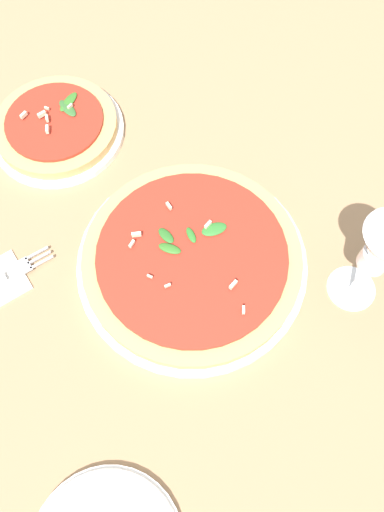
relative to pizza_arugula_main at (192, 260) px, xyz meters
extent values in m
plane|color=#9E7A56|center=(0.04, 0.03, -0.02)|extent=(6.00, 6.00, 0.00)
cylinder|color=white|center=(0.00, 0.00, -0.01)|extent=(0.35, 0.35, 0.01)
cylinder|color=tan|center=(0.00, 0.00, 0.00)|extent=(0.33, 0.33, 0.02)
cylinder|color=#A82D1E|center=(0.00, 0.00, 0.02)|extent=(0.29, 0.29, 0.01)
ellipsoid|color=#2E732D|center=(0.05, 0.00, 0.02)|extent=(0.04, 0.04, 0.01)
ellipsoid|color=#326D25|center=(-0.01, 0.03, 0.02)|extent=(0.03, 0.04, 0.01)
ellipsoid|color=#2D7328|center=(0.02, 0.02, 0.02)|extent=(0.02, 0.03, 0.01)
ellipsoid|color=#2B6725|center=(0.00, 0.05, 0.02)|extent=(0.02, 0.03, 0.01)
cube|color=beige|center=(0.04, 0.08, 0.03)|extent=(0.01, 0.01, 0.01)
cube|color=beige|center=(0.05, 0.01, 0.03)|extent=(0.01, 0.00, 0.01)
cube|color=beige|center=(-0.07, 0.02, 0.03)|extent=(0.00, 0.01, 0.00)
cube|color=beige|center=(-0.06, -0.01, 0.03)|extent=(0.01, 0.01, 0.01)
cube|color=beige|center=(-0.02, -0.11, 0.03)|extent=(0.01, 0.01, 0.01)
cube|color=beige|center=(0.00, -0.08, 0.03)|extent=(0.01, 0.01, 0.01)
cube|color=beige|center=(-0.05, 0.08, 0.03)|extent=(0.01, 0.01, 0.01)
cube|color=beige|center=(-0.03, 0.08, 0.03)|extent=(0.01, 0.01, 0.01)
cylinder|color=white|center=(0.05, 0.34, -0.01)|extent=(0.23, 0.23, 0.01)
cylinder|color=tan|center=(0.05, 0.34, 0.00)|extent=(0.21, 0.21, 0.02)
cylinder|color=#A82D1E|center=(0.05, 0.34, 0.02)|extent=(0.17, 0.17, 0.01)
ellipsoid|color=#357226|center=(0.09, 0.35, 0.02)|extent=(0.05, 0.03, 0.01)
ellipsoid|color=#32632D|center=(0.08, 0.34, 0.02)|extent=(0.03, 0.05, 0.01)
cube|color=beige|center=(0.05, 0.36, 0.03)|extent=(0.00, 0.01, 0.00)
cube|color=beige|center=(0.08, 0.33, 0.03)|extent=(0.01, 0.00, 0.01)
cube|color=beige|center=(0.02, 0.33, 0.03)|extent=(0.01, 0.01, 0.01)
cube|color=beige|center=(0.03, 0.34, 0.03)|extent=(0.01, 0.01, 0.01)
cube|color=beige|center=(0.04, 0.36, 0.03)|extent=(0.01, 0.01, 0.01)
cube|color=beige|center=(0.02, 0.38, 0.03)|extent=(0.01, 0.01, 0.01)
cylinder|color=white|center=(0.12, -0.21, -0.01)|extent=(0.07, 0.07, 0.00)
cylinder|color=white|center=(0.12, -0.21, 0.03)|extent=(0.01, 0.01, 0.09)
cone|color=white|center=(0.12, -0.21, 0.12)|extent=(0.08, 0.08, 0.09)
cylinder|color=white|center=(0.12, -0.21, 0.09)|extent=(0.04, 0.04, 0.03)
cube|color=silver|center=(-0.17, 0.19, -0.01)|extent=(0.03, 0.03, 0.00)
cube|color=silver|center=(-0.15, 0.18, -0.01)|extent=(0.04, 0.01, 0.00)
cube|color=silver|center=(-0.14, 0.19, -0.01)|extent=(0.04, 0.01, 0.00)
cube|color=silver|center=(-0.14, 0.19, -0.01)|extent=(0.04, 0.01, 0.00)
camera|label=1|loc=(-0.24, -0.20, 0.68)|focal=35.00mm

